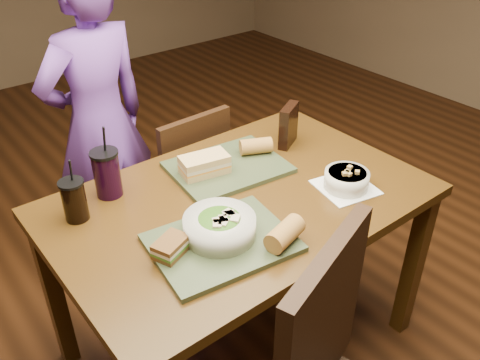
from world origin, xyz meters
name	(u,v)px	position (x,y,z in m)	size (l,w,h in m)	color
ground	(240,341)	(0.00, 0.00, 0.00)	(6.00, 6.00, 0.00)	#381C0B
dining_table	(240,218)	(0.00, 0.00, 0.66)	(1.30, 0.85, 0.75)	#442A0D
chair_far	(187,183)	(0.14, 0.57, 0.46)	(0.37, 0.37, 0.83)	black
diner	(99,124)	(-0.12, 0.87, 0.73)	(0.54, 0.35, 1.46)	#6C399F
tray_near	(222,243)	(-0.21, -0.17, 0.76)	(0.42, 0.32, 0.02)	#354026
tray_far	(228,167)	(0.08, 0.17, 0.76)	(0.42, 0.32, 0.02)	#354026
salad_bowl	(220,225)	(-0.19, -0.14, 0.81)	(0.22, 0.22, 0.07)	silver
soup_bowl	(347,179)	(0.33, -0.19, 0.79)	(0.23, 0.23, 0.08)	white
sandwich_near	(171,247)	(-0.36, -0.12, 0.79)	(0.12, 0.11, 0.05)	#593819
sandwich_far	(204,164)	(-0.02, 0.19, 0.80)	(0.19, 0.13, 0.07)	tan
baguette_near	(285,234)	(-0.06, -0.29, 0.80)	(0.07, 0.07, 0.13)	#AD7533
baguette_far	(256,146)	(0.22, 0.18, 0.80)	(0.06, 0.06, 0.12)	#AD7533
cup_cola	(74,200)	(-0.49, 0.24, 0.82)	(0.08, 0.08, 0.22)	black
cup_berry	(107,173)	(-0.35, 0.30, 0.84)	(0.10, 0.10, 0.26)	black
chip_bag	(288,125)	(0.40, 0.18, 0.83)	(0.13, 0.04, 0.17)	black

